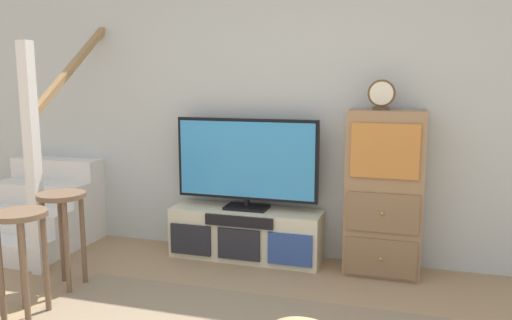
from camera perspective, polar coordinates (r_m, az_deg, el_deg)
The scene contains 8 objects.
back_wall at distance 4.31m, azimuth 3.71°, elevation 6.90°, with size 6.40×0.12×2.70m, color #B2B7B2.
media_console at distance 4.33m, azimuth -1.17°, elevation -8.36°, with size 1.28×0.38×0.43m.
television at distance 4.21m, azimuth -1.10°, elevation -0.15°, with size 1.22×0.22×0.77m.
side_cabinet at distance 4.04m, azimuth 14.28°, elevation -3.68°, with size 0.58×0.38×1.29m.
desk_clock at distance 3.93m, azimuth 14.02°, elevation 7.17°, with size 0.20×0.08×0.23m.
staircase at distance 5.22m, azimuth -21.86°, elevation -4.24°, with size 1.00×1.36×2.20m.
bar_stool_near at distance 3.55m, azimuth -25.02°, elevation -8.07°, with size 0.34×0.34×0.70m.
bar_stool_far at distance 3.92m, azimuth -21.03°, elevation -6.10°, with size 0.34×0.34×0.71m.
Camera 1 is at (0.98, -1.73, 1.52)m, focal length 35.36 mm.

